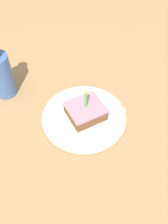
# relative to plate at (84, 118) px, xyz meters

# --- Properties ---
(ground_plane) EXTENTS (2.40, 2.40, 0.04)m
(ground_plane) POSITION_rel_plate_xyz_m (-0.01, 0.03, -0.03)
(ground_plane) COLOR #9E754C
(ground_plane) RESTS_ON ground
(plate) EXTENTS (0.24, 0.24, 0.01)m
(plate) POSITION_rel_plate_xyz_m (0.00, 0.00, 0.00)
(plate) COLOR white
(plate) RESTS_ON ground_plane
(cake_slice) EXTENTS (0.09, 0.10, 0.11)m
(cake_slice) POSITION_rel_plate_xyz_m (0.00, -0.01, 0.03)
(cake_slice) COLOR brown
(cake_slice) RESTS_ON plate
(fork) EXTENTS (0.13, 0.16, 0.00)m
(fork) POSITION_rel_plate_xyz_m (0.00, -0.05, 0.01)
(fork) COLOR #B2B2B7
(fork) RESTS_ON plate
(bottle) EXTENTS (0.07, 0.07, 0.20)m
(bottle) POSITION_rel_plate_xyz_m (0.21, 0.16, 0.07)
(bottle) COLOR #3F66A5
(bottle) RESTS_ON ground_plane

